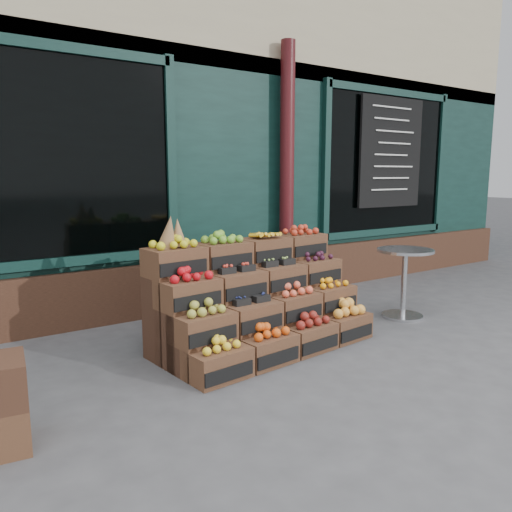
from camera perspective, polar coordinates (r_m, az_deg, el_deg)
ground at (r=4.37m, az=7.53°, el=-12.07°), size 60.00×60.00×0.00m
shop_facade at (r=8.61m, az=-16.20°, el=14.39°), size 12.00×6.24×4.80m
crate_display at (r=4.68m, az=0.18°, el=-5.58°), size 2.08×1.16×1.25m
bistro_table at (r=5.77m, az=16.58°, el=-2.10°), size 0.62×0.62×0.77m
shopkeeper at (r=6.03m, az=-25.79°, el=2.47°), size 0.73×0.50×1.93m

